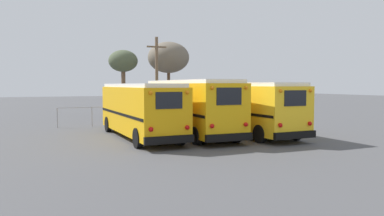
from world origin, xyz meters
TOP-DOWN VIEW (x-y plane):
  - ground_plane at (0.00, 0.00)m, footprint 160.00×160.00m
  - school_bus_0 at (-3.14, 0.84)m, footprint 2.61×9.58m
  - school_bus_1 at (-0.00, 1.12)m, footprint 2.76×10.75m
  - school_bus_2 at (3.14, -0.23)m, footprint 2.78×9.46m
  - utility_pole at (1.58, 12.12)m, footprint 1.80×0.28m
  - bare_tree_0 at (-0.46, 16.31)m, footprint 2.83×2.83m
  - bare_tree_1 at (3.78, 15.06)m, footprint 4.08×4.08m
  - fence_line at (0.00, 7.92)m, footprint 14.35×0.06m

SIDE VIEW (x-z plane):
  - ground_plane at x=0.00m, z-range 0.00..0.00m
  - fence_line at x=0.00m, z-range 0.27..1.69m
  - school_bus_0 at x=-3.14m, z-range 0.14..3.23m
  - school_bus_2 at x=3.14m, z-range 0.13..3.29m
  - school_bus_1 at x=0.00m, z-range 0.13..3.44m
  - utility_pole at x=1.58m, z-range 0.16..7.42m
  - bare_tree_0 at x=-0.46m, z-range 2.01..8.40m
  - bare_tree_1 at x=3.78m, z-range 2.06..9.30m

